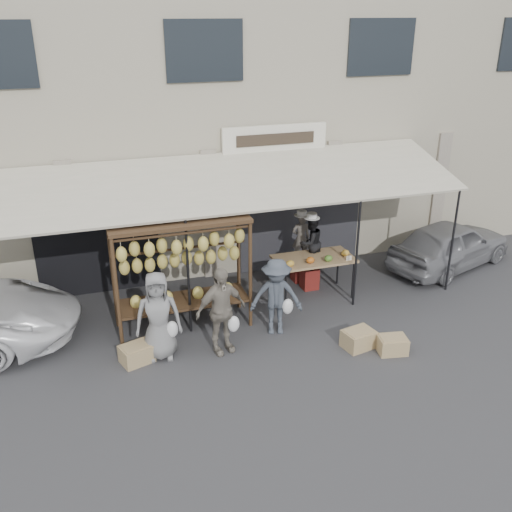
{
  "coord_description": "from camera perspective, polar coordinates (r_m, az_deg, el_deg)",
  "views": [
    {
      "loc": [
        -2.78,
        -8.39,
        5.74
      ],
      "look_at": [
        0.41,
        1.4,
        1.3
      ],
      "focal_mm": 40.0,
      "sensor_mm": 36.0,
      "label": 1
    }
  ],
  "objects": [
    {
      "name": "sedan",
      "position": [
        14.47,
        18.85,
        1.13
      ],
      "size": [
        3.69,
        2.43,
        1.17
      ],
      "primitive_type": "imported",
      "rotation": [
        0.0,
        0.0,
        1.91
      ],
      "color": "gray",
      "rests_on": "ground_plane"
    },
    {
      "name": "customer_right",
      "position": [
        10.81,
        2.03,
        -4.1
      ],
      "size": [
        1.11,
        0.83,
        1.53
      ],
      "primitive_type": "imported",
      "rotation": [
        0.0,
        0.0,
        -0.3
      ],
      "color": "#3D434D",
      "rests_on": "ground_plane"
    },
    {
      "name": "customer_left",
      "position": [
        10.17,
        -9.75,
        -5.94
      ],
      "size": [
        0.87,
        0.63,
        1.65
      ],
      "primitive_type": "imported",
      "rotation": [
        0.0,
        0.0,
        -0.14
      ],
      "color": "slate",
      "rests_on": "ground_plane"
    },
    {
      "name": "ground_plane",
      "position": [
        10.54,
        0.22,
        -9.68
      ],
      "size": [
        90.0,
        90.0,
        0.0
      ],
      "primitive_type": "plane",
      "color": "#2D2D30"
    },
    {
      "name": "customer_mid",
      "position": [
        10.21,
        -3.56,
        -5.49
      ],
      "size": [
        1.04,
        0.63,
        1.66
      ],
      "primitive_type": "imported",
      "rotation": [
        0.0,
        0.0,
        0.24
      ],
      "color": "gray",
      "rests_on": "ground_plane"
    },
    {
      "name": "awning",
      "position": [
        11.47,
        -3.31,
        7.26
      ],
      "size": [
        10.0,
        2.35,
        2.92
      ],
      "color": "beige",
      "rests_on": "ground_plane"
    },
    {
      "name": "vendor_right",
      "position": [
        12.47,
        5.5,
        1.33
      ],
      "size": [
        0.71,
        0.63,
        1.21
      ],
      "primitive_type": "imported",
      "rotation": [
        0.0,
        0.0,
        3.49
      ],
      "color": "black",
      "rests_on": "stool_right"
    },
    {
      "name": "banana_rack",
      "position": [
        10.73,
        -7.51,
        0.24
      ],
      "size": [
        2.6,
        0.9,
        2.24
      ],
      "color": "#301E13",
      "rests_on": "ground_plane"
    },
    {
      "name": "stool_right",
      "position": [
        12.81,
        5.36,
        -2.19
      ],
      "size": [
        0.35,
        0.35,
        0.49
      ],
      "primitive_type": "cube",
      "rotation": [
        0.0,
        0.0,
        -0.01
      ],
      "color": "maroon",
      "rests_on": "ground_plane"
    },
    {
      "name": "crate_far",
      "position": [
        10.44,
        -11.85,
        -9.55
      ],
      "size": [
        0.64,
        0.56,
        0.32
      ],
      "primitive_type": "cube",
      "rotation": [
        0.0,
        0.0,
        0.32
      ],
      "color": "tan",
      "rests_on": "ground_plane"
    },
    {
      "name": "shophouse",
      "position": [
        15.29,
        -7.69,
        15.26
      ],
      "size": [
        24.0,
        6.15,
        7.3
      ],
      "color": "#9E9780",
      "rests_on": "ground_plane"
    },
    {
      "name": "vendor_left",
      "position": [
        12.83,
        4.51,
        1.81
      ],
      "size": [
        0.45,
        0.33,
        1.14
      ],
      "primitive_type": "imported",
      "rotation": [
        0.0,
        0.0,
        2.99
      ],
      "color": "#5B554E",
      "rests_on": "stool_left"
    },
    {
      "name": "produce_table",
      "position": [
        12.19,
        5.86,
        -0.39
      ],
      "size": [
        1.7,
        0.9,
        1.04
      ],
      "color": "#9F8055",
      "rests_on": "ground_plane"
    },
    {
      "name": "stool_left",
      "position": [
        13.15,
        4.4,
        -1.48
      ],
      "size": [
        0.43,
        0.43,
        0.48
      ],
      "primitive_type": "cube",
      "rotation": [
        0.0,
        0.0,
        -0.34
      ],
      "color": "maroon",
      "rests_on": "ground_plane"
    },
    {
      "name": "crate_near_b",
      "position": [
        10.78,
        13.46,
        -8.63
      ],
      "size": [
        0.57,
        0.48,
        0.31
      ],
      "primitive_type": "cube",
      "rotation": [
        0.0,
        0.0,
        -0.19
      ],
      "color": "tan",
      "rests_on": "ground_plane"
    },
    {
      "name": "crate_near_a",
      "position": [
        10.8,
        10.21,
        -8.18
      ],
      "size": [
        0.63,
        0.53,
        0.34
      ],
      "primitive_type": "cube",
      "rotation": [
        0.0,
        0.0,
        0.2
      ],
      "color": "tan",
      "rests_on": "ground_plane"
    }
  ]
}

